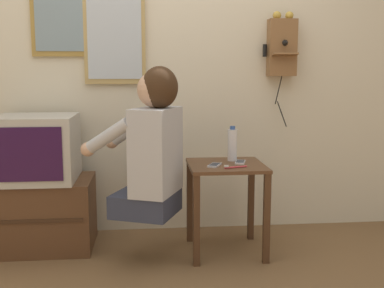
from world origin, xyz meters
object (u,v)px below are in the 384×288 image
television (36,148)px  person (152,145)px  framed_picture (61,19)px  cell_phone_held (215,165)px  water_bottle (232,145)px  toothbrush (234,167)px  wall_mirror (115,33)px  cell_phone_spare (240,162)px  wall_phone_antique (282,47)px

television → person: bearing=-22.5°
framed_picture → cell_phone_held: (1.01, -0.56, -0.95)m
water_bottle → toothbrush: water_bottle is taller
person → wall_mirror: bearing=43.9°
cell_phone_spare → toothbrush: 0.18m
person → cell_phone_held: size_ratio=6.65×
wall_phone_antique → cell_phone_held: size_ratio=6.08×
person → water_bottle: 0.59m
water_bottle → wall_phone_antique: bearing=39.4°
wall_phone_antique → wall_mirror: bearing=178.1°
cell_phone_held → water_bottle: bearing=75.6°
television → water_bottle: (1.30, -0.07, 0.02)m
television → wall_mirror: 0.98m
television → framed_picture: size_ratio=1.01×
framed_picture → cell_phone_spare: 1.60m
wall_mirror → cell_phone_spare: size_ratio=5.29×
wall_phone_antique → cell_phone_spare: bearing=-131.6°
water_bottle → person: bearing=-156.0°
framed_picture → water_bottle: (1.16, -0.39, -0.85)m
wall_phone_antique → framed_picture: size_ratio=1.62×
wall_mirror → toothbrush: size_ratio=4.71×
television → cell_phone_spare: television is taller
cell_phone_held → toothbrush: toothbrush is taller
television → wall_phone_antique: size_ratio=0.62×
wall_mirror → cell_phone_held: size_ratio=5.21×
toothbrush → television: bearing=58.8°
person → cell_phone_spare: 0.62m
cell_phone_spare → toothbrush: bearing=-98.0°
cell_phone_held → cell_phone_spare: 0.20m
person → water_bottle: (0.54, 0.24, -0.04)m
person → wall_mirror: (-0.25, 0.63, 0.71)m
television → water_bottle: television is taller
wall_mirror → water_bottle: (0.79, -0.39, -0.76)m
person → toothbrush: 0.53m
framed_picture → wall_mirror: 0.38m
wall_phone_antique → toothbrush: (-0.46, -0.60, -0.77)m
television → toothbrush: (1.27, -0.32, -0.09)m
television → wall_phone_antique: wall_phone_antique is taller
cell_phone_held → water_bottle: water_bottle is taller
toothbrush → cell_phone_held: bearing=38.0°
framed_picture → cell_phone_held: 1.50m
wall_phone_antique → water_bottle: bearing=-140.6°
television → framed_picture: bearing=65.3°
water_bottle → wall_mirror: bearing=153.8°
cell_phone_spare → toothbrush: toothbrush is taller
person → cell_phone_spare: size_ratio=6.75×
person → cell_phone_spare: person is taller
framed_picture → toothbrush: framed_picture is taller
wall_mirror → person: bearing=-68.5°
cell_phone_spare → toothbrush: (-0.07, -0.16, 0.00)m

